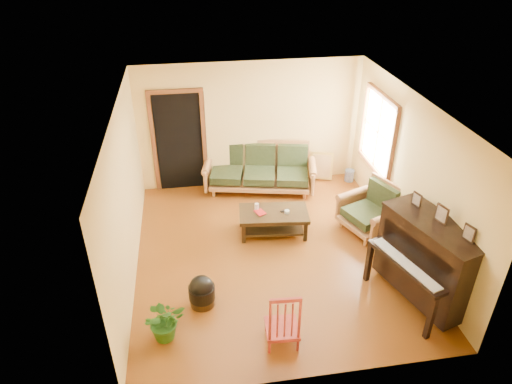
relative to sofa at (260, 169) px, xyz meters
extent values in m
plane|color=#5A2B0B|center=(-0.13, -2.13, -0.48)|extent=(5.00, 5.00, 0.00)
cube|color=black|center=(-1.58, 0.35, 0.55)|extent=(1.08, 0.16, 2.05)
cube|color=white|center=(2.08, -0.83, 1.02)|extent=(0.12, 1.36, 1.46)
cube|color=#9B6539|center=(0.00, 0.00, 0.00)|extent=(2.38, 1.38, 0.96)
cube|color=black|center=(-0.01, -1.56, -0.26)|extent=(1.28, 0.79, 0.44)
cube|color=#9B6539|center=(1.67, -1.78, -0.01)|extent=(1.18, 1.21, 0.94)
cube|color=black|center=(1.86, -3.50, 0.19)|extent=(1.29, 1.70, 1.33)
cylinder|color=black|center=(-1.37, -3.15, -0.29)|extent=(0.47, 0.47, 0.37)
cube|color=maroon|center=(-0.36, -4.01, -0.01)|extent=(0.46, 0.50, 0.93)
cube|color=gold|center=(1.39, 0.24, -0.15)|extent=(0.50, 0.24, 0.65)
cylinder|color=#2F488F|center=(1.98, 0.07, -0.35)|extent=(0.21, 0.21, 0.25)
imported|color=#265A19|center=(-1.89, -3.70, -0.18)|extent=(0.65, 0.59, 0.60)
imported|color=maroon|center=(-0.32, -1.58, -0.03)|extent=(0.22, 0.25, 0.02)
cylinder|color=white|center=(-0.29, -1.44, 0.02)|extent=(0.09, 0.09, 0.12)
cylinder|color=silver|center=(0.22, -1.63, -0.01)|extent=(0.12, 0.12, 0.06)
cube|color=black|center=(0.20, -1.55, -0.03)|extent=(0.17, 0.10, 0.02)
camera|label=1|loc=(-1.37, -8.15, 4.37)|focal=32.00mm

